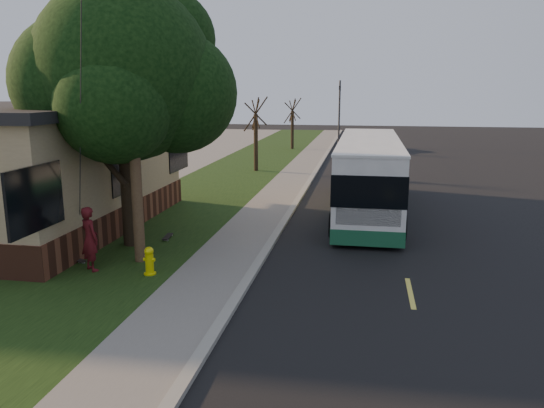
{
  "coord_description": "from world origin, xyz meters",
  "views": [
    {
      "loc": [
        2.8,
        -12.34,
        4.79
      ],
      "look_at": [
        0.18,
        2.55,
        1.5
      ],
      "focal_mm": 35.0,
      "sensor_mm": 36.0,
      "label": 1
    }
  ],
  "objects_px": {
    "transit_bus": "(368,174)",
    "skateboard_spare": "(77,259)",
    "bare_tree_near": "(256,135)",
    "leafy_tree": "(127,76)",
    "skateboard_main": "(168,237)",
    "utility_pole": "(131,95)",
    "bare_tree_far": "(292,124)",
    "traffic_signal": "(339,108)",
    "fire_hydrant": "(149,261)",
    "distant_car": "(375,141)",
    "dumpster": "(40,209)",
    "skateboarder": "(90,239)"
  },
  "relations": [
    {
      "from": "leafy_tree",
      "to": "skateboard_main",
      "type": "height_order",
      "value": "leafy_tree"
    },
    {
      "from": "transit_bus",
      "to": "dumpster",
      "type": "distance_m",
      "value": 12.12
    },
    {
      "from": "dumpster",
      "to": "distant_car",
      "type": "relative_size",
      "value": 0.41
    },
    {
      "from": "leafy_tree",
      "to": "bare_tree_near",
      "type": "bearing_deg",
      "value": 87.5
    },
    {
      "from": "skateboard_spare",
      "to": "skateboard_main",
      "type": "bearing_deg",
      "value": 58.09
    },
    {
      "from": "bare_tree_far",
      "to": "transit_bus",
      "type": "distance_m",
      "value": 22.3
    },
    {
      "from": "fire_hydrant",
      "to": "skateboard_spare",
      "type": "distance_m",
      "value": 2.54
    },
    {
      "from": "dumpster",
      "to": "transit_bus",
      "type": "bearing_deg",
      "value": 22.88
    },
    {
      "from": "fire_hydrant",
      "to": "skateboard_spare",
      "type": "xyz_separation_m",
      "value": [
        -2.44,
        0.64,
        -0.31
      ]
    },
    {
      "from": "utility_pole",
      "to": "skateboard_spare",
      "type": "relative_size",
      "value": 11.99
    },
    {
      "from": "fire_hydrant",
      "to": "bare_tree_near",
      "type": "height_order",
      "value": "bare_tree_near"
    },
    {
      "from": "leafy_tree",
      "to": "bare_tree_far",
      "type": "xyz_separation_m",
      "value": [
        1.17,
        27.35,
        -3.16
      ]
    },
    {
      "from": "distant_car",
      "to": "traffic_signal",
      "type": "bearing_deg",
      "value": 130.88
    },
    {
      "from": "skateboarder",
      "to": "utility_pole",
      "type": "bearing_deg",
      "value": -99.8
    },
    {
      "from": "leafy_tree",
      "to": "bare_tree_far",
      "type": "relative_size",
      "value": 1.94
    },
    {
      "from": "skateboard_spare",
      "to": "utility_pole",
      "type": "bearing_deg",
      "value": 11.49
    },
    {
      "from": "bare_tree_far",
      "to": "skateboard_spare",
      "type": "relative_size",
      "value": 5.33
    },
    {
      "from": "bare_tree_far",
      "to": "skateboard_main",
      "type": "relative_size",
      "value": 5.12
    },
    {
      "from": "bare_tree_far",
      "to": "dumpster",
      "type": "height_order",
      "value": "bare_tree_far"
    },
    {
      "from": "traffic_signal",
      "to": "distant_car",
      "type": "relative_size",
      "value": 1.27
    },
    {
      "from": "utility_pole",
      "to": "bare_tree_near",
      "type": "distance_m",
      "value": 17.19
    },
    {
      "from": "fire_hydrant",
      "to": "distant_car",
      "type": "distance_m",
      "value": 31.21
    },
    {
      "from": "skateboard_main",
      "to": "distant_car",
      "type": "relative_size",
      "value": 0.18
    },
    {
      "from": "bare_tree_far",
      "to": "traffic_signal",
      "type": "bearing_deg",
      "value": 48.81
    },
    {
      "from": "transit_bus",
      "to": "skateboarder",
      "type": "xyz_separation_m",
      "value": [
        -7.21,
        -8.48,
        -0.61
      ]
    },
    {
      "from": "bare_tree_far",
      "to": "transit_bus",
      "type": "height_order",
      "value": "bare_tree_far"
    },
    {
      "from": "skateboarder",
      "to": "fire_hydrant",
      "type": "bearing_deg",
      "value": -146.53
    },
    {
      "from": "skateboard_main",
      "to": "skateboard_spare",
      "type": "bearing_deg",
      "value": -121.91
    },
    {
      "from": "dumpster",
      "to": "distant_car",
      "type": "bearing_deg",
      "value": 66.41
    },
    {
      "from": "bare_tree_far",
      "to": "skateboard_main",
      "type": "height_order",
      "value": "bare_tree_far"
    },
    {
      "from": "leafy_tree",
      "to": "skateboarder",
      "type": "relative_size",
      "value": 4.51
    },
    {
      "from": "utility_pole",
      "to": "bare_tree_near",
      "type": "bearing_deg",
      "value": 90.66
    },
    {
      "from": "bare_tree_near",
      "to": "skateboard_main",
      "type": "bearing_deg",
      "value": -89.53
    },
    {
      "from": "bare_tree_near",
      "to": "transit_bus",
      "type": "distance_m",
      "value": 11.5
    },
    {
      "from": "leafy_tree",
      "to": "skateboard_main",
      "type": "bearing_deg",
      "value": 39.93
    },
    {
      "from": "bare_tree_near",
      "to": "skateboarder",
      "type": "relative_size",
      "value": 2.49
    },
    {
      "from": "bare_tree_far",
      "to": "skateboarder",
      "type": "distance_m",
      "value": 30.01
    },
    {
      "from": "bare_tree_near",
      "to": "skateboard_spare",
      "type": "bearing_deg",
      "value": -95.08
    },
    {
      "from": "transit_bus",
      "to": "skateboard_spare",
      "type": "xyz_separation_m",
      "value": [
        -8.01,
        -7.87,
        -1.42
      ]
    },
    {
      "from": "bare_tree_near",
      "to": "skateboard_main",
      "type": "xyz_separation_m",
      "value": [
        0.12,
        -14.69,
        -2.03
      ]
    },
    {
      "from": "distant_car",
      "to": "leafy_tree",
      "type": "bearing_deg",
      "value": -106.14
    },
    {
      "from": "bare_tree_far",
      "to": "skateboard_main",
      "type": "distance_m",
      "value": 26.76
    },
    {
      "from": "fire_hydrant",
      "to": "bare_tree_far",
      "type": "xyz_separation_m",
      "value": [
        -0.4,
        30.0,
        1.57
      ]
    },
    {
      "from": "leafy_tree",
      "to": "skateboard_main",
      "type": "distance_m",
      "value": 5.15
    },
    {
      "from": "leafy_tree",
      "to": "transit_bus",
      "type": "bearing_deg",
      "value": 39.42
    },
    {
      "from": "bare_tree_near",
      "to": "transit_bus",
      "type": "bearing_deg",
      "value": -55.72
    },
    {
      "from": "bare_tree_near",
      "to": "distant_car",
      "type": "relative_size",
      "value": 0.99
    },
    {
      "from": "fire_hydrant",
      "to": "dumpster",
      "type": "bearing_deg",
      "value": 145.63
    },
    {
      "from": "skateboard_main",
      "to": "skateboard_spare",
      "type": "distance_m",
      "value": 3.15
    },
    {
      "from": "skateboard_spare",
      "to": "distant_car",
      "type": "distance_m",
      "value": 31.17
    }
  ]
}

